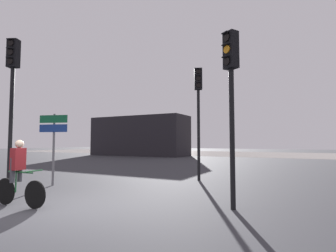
{
  "coord_description": "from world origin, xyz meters",
  "views": [
    {
      "loc": [
        5.27,
        -4.12,
        1.56
      ],
      "look_at": [
        0.5,
        5.0,
        2.2
      ],
      "focal_mm": 28.0,
      "sensor_mm": 36.0,
      "label": 1
    }
  ],
  "objects_px": {
    "traffic_light_near_left": "(12,86)",
    "cyclist": "(19,172)",
    "distant_building": "(139,136)",
    "traffic_light_center": "(198,102)",
    "direction_sign_post": "(53,136)",
    "traffic_light_near_right": "(231,84)"
  },
  "relations": [
    {
      "from": "distant_building",
      "to": "cyclist",
      "type": "distance_m",
      "value": 24.63
    },
    {
      "from": "traffic_light_center",
      "to": "cyclist",
      "type": "xyz_separation_m",
      "value": [
        -2.37,
        -6.13,
        -2.41
      ]
    },
    {
      "from": "traffic_light_near_right",
      "to": "direction_sign_post",
      "type": "height_order",
      "value": "traffic_light_near_right"
    },
    {
      "from": "traffic_light_near_left",
      "to": "traffic_light_near_right",
      "type": "height_order",
      "value": "traffic_light_near_left"
    },
    {
      "from": "distant_building",
      "to": "traffic_light_near_right",
      "type": "xyz_separation_m",
      "value": [
        15.87,
        -19.77,
        0.67
      ]
    },
    {
      "from": "distant_building",
      "to": "cyclist",
      "type": "height_order",
      "value": "distant_building"
    },
    {
      "from": "traffic_light_center",
      "to": "cyclist",
      "type": "relative_size",
      "value": 2.73
    },
    {
      "from": "direction_sign_post",
      "to": "cyclist",
      "type": "relative_size",
      "value": 1.52
    },
    {
      "from": "traffic_light_near_left",
      "to": "direction_sign_post",
      "type": "height_order",
      "value": "traffic_light_near_left"
    },
    {
      "from": "traffic_light_near_left",
      "to": "cyclist",
      "type": "distance_m",
      "value": 3.19
    },
    {
      "from": "distant_building",
      "to": "traffic_light_center",
      "type": "bearing_deg",
      "value": -49.44
    },
    {
      "from": "traffic_light_near_right",
      "to": "direction_sign_post",
      "type": "distance_m",
      "value": 6.72
    },
    {
      "from": "direction_sign_post",
      "to": "traffic_light_near_left",
      "type": "bearing_deg",
      "value": 75.41
    },
    {
      "from": "traffic_light_near_left",
      "to": "cyclist",
      "type": "height_order",
      "value": "traffic_light_near_left"
    },
    {
      "from": "distant_building",
      "to": "cyclist",
      "type": "relative_size",
      "value": 6.8
    },
    {
      "from": "distant_building",
      "to": "direction_sign_post",
      "type": "relative_size",
      "value": 4.47
    },
    {
      "from": "cyclist",
      "to": "distant_building",
      "type": "bearing_deg",
      "value": -156.79
    },
    {
      "from": "traffic_light_center",
      "to": "traffic_light_near_right",
      "type": "xyz_separation_m",
      "value": [
        2.36,
        -3.99,
        -0.28
      ]
    },
    {
      "from": "cyclist",
      "to": "direction_sign_post",
      "type": "bearing_deg",
      "value": -146.65
    },
    {
      "from": "distant_building",
      "to": "traffic_light_center",
      "type": "xyz_separation_m",
      "value": [
        13.51,
        -15.78,
        0.94
      ]
    },
    {
      "from": "traffic_light_near_left",
      "to": "cyclist",
      "type": "xyz_separation_m",
      "value": [
        1.8,
        -0.85,
        -2.5
      ]
    },
    {
      "from": "traffic_light_near_left",
      "to": "direction_sign_post",
      "type": "xyz_separation_m",
      "value": [
        -0.08,
        1.63,
        -1.52
      ]
    }
  ]
}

